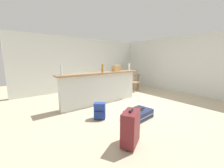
{
  "coord_description": "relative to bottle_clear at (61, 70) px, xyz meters",
  "views": [
    {
      "loc": [
        -3.3,
        -3.32,
        1.53
      ],
      "look_at": [
        -0.22,
        0.7,
        0.61
      ],
      "focal_mm": 22.54,
      "sensor_mm": 36.0,
      "label": 1
    }
  ],
  "objects": [
    {
      "name": "suitcase_upright_maroon",
      "position": [
        0.39,
        -2.36,
        -0.88
      ],
      "size": [
        0.5,
        0.42,
        0.67
      ],
      "color": "maroon",
      "rests_on": "ground_plane"
    },
    {
      "name": "bottle_amber",
      "position": [
        1.28,
        -0.16,
        0.0
      ],
      "size": [
        0.06,
        0.06,
        0.28
      ],
      "primitive_type": "cylinder",
      "color": "#9E661E",
      "rests_on": "bar_countertop"
    },
    {
      "name": "wall_back",
      "position": [
        2.04,
        2.39,
        0.04
      ],
      "size": [
        6.6,
        0.1,
        2.5
      ],
      "primitive_type": "cube",
      "color": "silver",
      "rests_on": "ground_plane"
    },
    {
      "name": "suitcase_flat_navy",
      "position": [
        1.38,
        -1.66,
        -1.1
      ],
      "size": [
        0.85,
        0.56,
        0.22
      ],
      "color": "#1E284C",
      "rests_on": "ground_plane"
    },
    {
      "name": "bottle_white",
      "position": [
        2.56,
        -0.08,
        -0.0
      ],
      "size": [
        0.07,
        0.07,
        0.27
      ],
      "primitive_type": "cylinder",
      "color": "silver",
      "rests_on": "bar_countertop"
    },
    {
      "name": "dining_table",
      "position": [
        3.58,
        1.14,
        -0.57
      ],
      "size": [
        1.1,
        0.8,
        0.74
      ],
      "color": "brown",
      "rests_on": "ground_plane"
    },
    {
      "name": "dining_chair_far_side",
      "position": [
        3.68,
        1.62,
        -0.7
      ],
      "size": [
        0.47,
        0.47,
        0.93
      ],
      "color": "#9E754C",
      "rests_on": "ground_plane"
    },
    {
      "name": "bottle_clear",
      "position": [
        0.0,
        0.0,
        0.0
      ],
      "size": [
        0.06,
        0.06,
        0.27
      ],
      "primitive_type": "cylinder",
      "color": "silver",
      "rests_on": "bar_countertop"
    },
    {
      "name": "partition_half_wall",
      "position": [
        1.28,
        -0.07,
        -0.7
      ],
      "size": [
        2.8,
        0.2,
        1.03
      ],
      "primitive_type": "cube",
      "color": "silver",
      "rests_on": "ground_plane"
    },
    {
      "name": "backpack_blue",
      "position": [
        0.56,
        -1.09,
        -1.01
      ],
      "size": [
        0.34,
        0.34,
        0.42
      ],
      "color": "#233D93",
      "rests_on": "ground_plane"
    },
    {
      "name": "book_stack",
      "position": [
        1.4,
        -1.66,
        -0.96
      ],
      "size": [
        0.24,
        0.19,
        0.06
      ],
      "color": "tan",
      "rests_on": "suitcase_flat_navy"
    },
    {
      "name": "wall_right",
      "position": [
        5.09,
        -0.36,
        0.04
      ],
      "size": [
        0.1,
        6.0,
        2.5
      ],
      "primitive_type": "cube",
      "color": "silver",
      "rests_on": "ground_plane"
    },
    {
      "name": "bar_countertop",
      "position": [
        1.28,
        -0.07,
        -0.16
      ],
      "size": [
        2.96,
        0.4,
        0.05
      ],
      "primitive_type": "cube",
      "color": "#93704C",
      "rests_on": "partition_half_wall"
    },
    {
      "name": "grocery_bag",
      "position": [
        1.94,
        -0.05,
        -0.03
      ],
      "size": [
        0.26,
        0.18,
        0.22
      ],
      "primitive_type": "cube",
      "color": "tan",
      "rests_on": "bar_countertop"
    },
    {
      "name": "dining_chair_near_partition",
      "position": [
        3.48,
        0.6,
        -0.7
      ],
      "size": [
        0.43,
        0.43,
        0.93
      ],
      "color": "#9E754C",
      "rests_on": "ground_plane"
    },
    {
      "name": "ground_plane",
      "position": [
        2.04,
        -0.66,
        -1.24
      ],
      "size": [
        13.0,
        13.0,
        0.05
      ],
      "primitive_type": "cube",
      "color": "#BCAD8E"
    }
  ]
}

